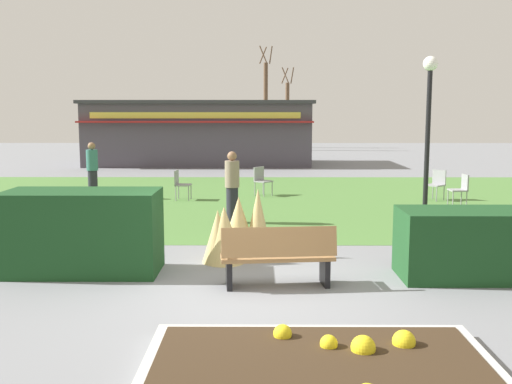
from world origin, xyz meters
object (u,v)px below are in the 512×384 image
object	(u,v)px
food_kiosk	(200,132)
tree_left_bg	(287,113)
park_bench	(278,256)
cafe_chair_north	(261,179)
cafe_chair_west	(461,187)
parked_car_west_slot	(197,143)
lamppost_mid	(428,116)
cafe_chair_east	(437,182)
person_standing	(232,187)
cafe_chair_center	(180,182)
trash_bin	(8,251)
tree_right_bg	(266,104)
person_strolling	(92,170)

from	to	relation	value
food_kiosk	tree_left_bg	distance (m)	14.00
park_bench	tree_left_bg	xyz separation A→B (m)	(1.71, 33.81, 1.97)
park_bench	cafe_chair_north	bearing A→B (deg)	91.25
cafe_chair_west	parked_car_west_slot	xyz separation A→B (m)	(-9.40, 19.95, 0.12)
lamppost_mid	food_kiosk	distance (m)	16.30
cafe_chair_west	lamppost_mid	bearing A→B (deg)	-132.13
lamppost_mid	tree_left_bg	world-z (taller)	tree_left_bg
cafe_chair_east	person_standing	bearing A→B (deg)	-148.30
lamppost_mid	cafe_chair_west	world-z (taller)	lamppost_mid
park_bench	cafe_chair_center	xyz separation A→B (m)	(-2.61, 8.76, 0.05)
trash_bin	tree_right_bg	xyz separation A→B (m)	(4.41, 30.49, 2.61)
cafe_chair_north	parked_car_west_slot	xyz separation A→B (m)	(-3.89, 17.87, 0.12)
park_bench	parked_car_west_slot	world-z (taller)	parked_car_west_slot
park_bench	tree_left_bg	bearing A→B (deg)	87.11
cafe_chair_east	person_strolling	distance (m)	10.28
cafe_chair_east	tree_right_bg	distance (m)	22.89
cafe_chair_center	tree_right_bg	size ratio (longest dim) A/B	0.13
cafe_chair_east	tree_right_bg	size ratio (longest dim) A/B	0.13
cafe_chair_north	parked_car_west_slot	distance (m)	18.29
lamppost_mid	parked_car_west_slot	size ratio (longest dim) A/B	0.94
cafe_chair_west	cafe_chair_north	world-z (taller)	same
trash_bin	cafe_chair_east	size ratio (longest dim) A/B	0.94
food_kiosk	person_standing	world-z (taller)	food_kiosk
person_standing	parked_car_west_slot	size ratio (longest dim) A/B	0.40
park_bench	lamppost_mid	xyz separation A→B (m)	(3.88, 6.08, 2.01)
cafe_chair_center	trash_bin	bearing A→B (deg)	-101.38
trash_bin	cafe_chair_east	distance (m)	12.39
tree_left_bg	cafe_chair_west	bearing A→B (deg)	-82.19
trash_bin	tree_right_bg	world-z (taller)	tree_right_bg
park_bench	tree_left_bg	world-z (taller)	tree_left_bg
cafe_chair_east	cafe_chair_north	size ratio (longest dim) A/B	1.00
lamppost_mid	cafe_chair_east	world-z (taller)	lamppost_mid
lamppost_mid	person_standing	size ratio (longest dim) A/B	2.33
cafe_chair_center	parked_car_west_slot	xyz separation A→B (m)	(-1.49, 18.83, 0.12)
parked_car_west_slot	tree_left_bg	distance (m)	8.70
cafe_chair_west	cafe_chair_east	distance (m)	1.20
tree_right_bg	cafe_chair_east	bearing A→B (deg)	-77.74
tree_left_bg	person_standing	bearing A→B (deg)	-95.23
cafe_chair_center	tree_left_bg	world-z (taller)	tree_left_bg
park_bench	cafe_chair_west	world-z (taller)	park_bench
person_strolling	cafe_chair_center	bearing A→B (deg)	41.99
parked_car_west_slot	tree_right_bg	xyz separation A→B (m)	(4.25, 3.44, 2.39)
tree_left_bg	trash_bin	bearing A→B (deg)	-100.18
cafe_chair_center	tree_left_bg	bearing A→B (deg)	80.21
person_strolling	tree_right_bg	world-z (taller)	tree_right_bg
lamppost_mid	cafe_chair_center	distance (m)	7.30
trash_bin	person_strolling	world-z (taller)	person_strolling
lamppost_mid	tree_left_bg	xyz separation A→B (m)	(-2.17, 27.73, -0.05)
lamppost_mid	tree_right_bg	xyz separation A→B (m)	(-3.74, 24.95, 0.53)
cafe_chair_center	cafe_chair_north	distance (m)	2.59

